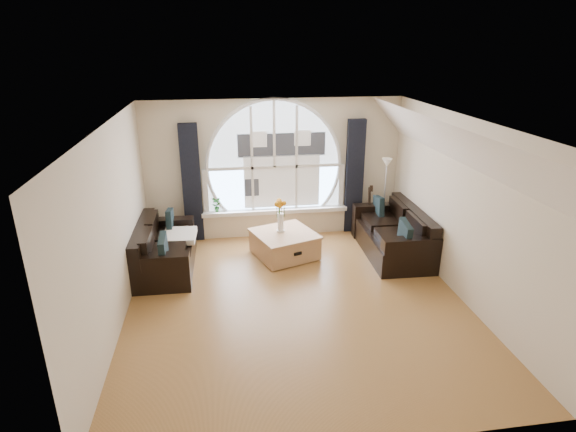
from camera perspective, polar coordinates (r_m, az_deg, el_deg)
The scene contains 21 objects.
ground at distance 7.19m, azimuth 1.07°, elevation -10.39°, with size 5.00×5.50×0.01m, color brown.
ceiling at distance 6.24m, azimuth 1.24°, elevation 11.35°, with size 5.00×5.50×0.01m, color silver.
wall_back at distance 9.19m, azimuth -1.71°, elevation 5.79°, with size 5.00×0.01×2.70m, color beige.
wall_front at distance 4.21m, azimuth 7.56°, elevation -13.69°, with size 5.00×0.01×2.70m, color beige.
wall_left at distance 6.68m, azimuth -20.53°, elevation -1.41°, with size 0.01×5.50×2.70m, color beige.
wall_right at distance 7.41m, azimuth 20.58°, elevation 0.74°, with size 0.01×5.50×2.70m, color beige.
attic_slope at distance 7.01m, azimuth 19.43°, elevation 8.33°, with size 0.92×5.50×0.72m, color silver.
arched_window at distance 9.09m, azimuth -1.70°, elevation 7.42°, with size 2.60×0.06×2.15m, color silver.
window_sill at distance 9.35m, azimuth -1.58°, elevation 0.65°, with size 2.90×0.22×0.08m, color white.
window_frame at distance 9.07m, azimuth -1.68°, elevation 7.38°, with size 2.76×0.08×2.15m, color white.
neighbor_house at distance 9.13m, azimuth -0.74°, elevation 6.67°, with size 1.70×0.02×1.50m, color silver.
curtain_left at distance 9.09m, azimuth -11.69°, elevation 3.88°, with size 0.35×0.12×2.30m, color black.
curtain_right at distance 9.45m, azimuth 8.11°, elevation 4.75°, with size 0.35×0.12×2.30m, color black.
sofa_left at distance 8.25m, azimuth -14.77°, elevation -3.71°, with size 0.91×1.82×0.81m, color black.
sofa_right at distance 8.75m, azimuth 12.61°, elevation -2.08°, with size 0.97×1.94×0.86m, color black.
coffee_chest at distance 8.50m, azimuth -0.43°, elevation -3.36°, with size 1.02×1.02×0.50m, color #A7784D.
throw_blanket at distance 8.39m, azimuth -13.07°, elevation -2.37°, with size 0.55×0.55×0.10m, color silver.
vase_flowers at distance 8.33m, azimuth -0.92°, elevation 0.58°, with size 0.24×0.24×0.70m, color white.
floor_lamp at distance 9.37m, azimuth 11.68°, elevation 2.14°, with size 0.24×0.24×1.60m, color #B2B2B2.
guitar at distance 9.51m, azimuth 9.76°, elevation 0.83°, with size 0.36×0.24×1.06m, color olive.
potted_plant at distance 9.22m, azimuth -8.75°, elevation 1.44°, with size 0.17×0.11×0.32m, color #1E6023.
Camera 1 is at (-1.04, -6.07, 3.71)m, focal length 29.12 mm.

